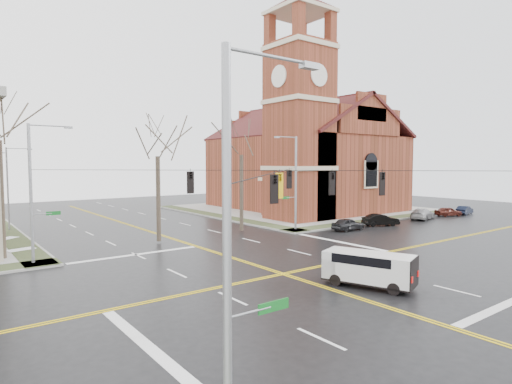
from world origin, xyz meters
TOP-DOWN VIEW (x-y plane):
  - ground at (0.00, 0.00)m, footprint 120.00×120.00m
  - sidewalks at (0.00, 0.00)m, footprint 80.00×80.00m
  - road_markings at (0.00, 0.00)m, footprint 100.00×100.00m
  - church at (24.76, 24.78)m, footprint 24.28×27.48m
  - signal_pole_ne at (11.32, 11.50)m, footprint 2.75×0.22m
  - signal_pole_nw at (-11.32, 11.50)m, footprint 2.75×0.22m
  - signal_pole_sw at (-11.32, -11.50)m, footprint 2.75×0.22m
  - span_wires at (0.00, 0.00)m, footprint 23.02×23.02m
  - traffic_signals at (-0.00, -0.67)m, footprint 8.21×8.26m
  - streetlight_north_a at (-10.65, 28.00)m, footprint 2.30×0.20m
  - cargo_van at (1.93, -4.54)m, footprint 3.39×5.09m
  - parked_car_a at (15.80, 8.61)m, footprint 3.63×1.51m
  - parked_car_b at (20.86, 8.54)m, footprint 4.02×2.80m
  - parked_car_c at (29.07, 8.77)m, footprint 4.73×2.76m
  - parked_car_d at (34.34, 8.54)m, footprint 3.62×2.50m
  - parked_car_e at (37.78, 8.22)m, footprint 3.45×1.66m
  - tree_nw_near at (-1.75, 13.70)m, footprint 4.00×4.00m
  - tree_ne at (6.95, 14.17)m, footprint 4.00×4.00m

SIDE VIEW (x-z plane):
  - ground at x=0.00m, z-range 0.00..0.00m
  - road_markings at x=0.00m, z-range 0.00..0.01m
  - sidewalks at x=0.00m, z-range -0.01..0.16m
  - parked_car_e at x=37.78m, z-range 0.00..1.09m
  - parked_car_d at x=34.34m, z-range 0.00..1.14m
  - parked_car_a at x=15.80m, z-range 0.00..1.23m
  - parked_car_b at x=20.86m, z-range 0.00..1.26m
  - parked_car_c at x=29.07m, z-range 0.00..1.29m
  - cargo_van at x=1.93m, z-range 0.17..1.98m
  - streetlight_north_a at x=-10.65m, z-range 0.47..8.47m
  - signal_pole_ne at x=11.32m, z-range 0.45..9.45m
  - signal_pole_nw at x=-11.32m, z-range 0.45..9.45m
  - signal_pole_sw at x=-11.32m, z-range 0.45..9.45m
  - traffic_signals at x=0.00m, z-range 4.80..6.10m
  - span_wires at x=0.00m, z-range 6.18..6.22m
  - tree_nw_near at x=-1.75m, z-range 2.37..12.89m
  - tree_ne at x=6.95m, z-range 2.44..13.28m
  - church at x=24.76m, z-range -5.32..22.18m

